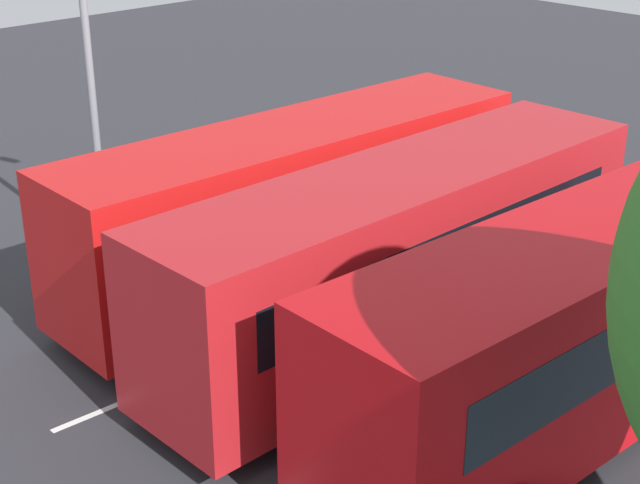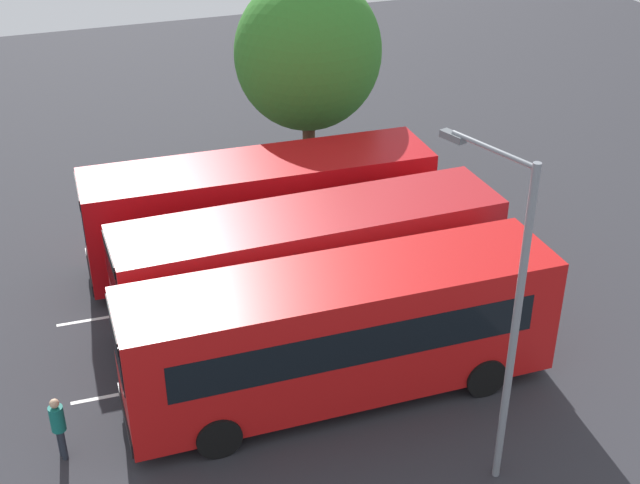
{
  "view_description": "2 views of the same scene",
  "coord_description": "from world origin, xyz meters",
  "views": [
    {
      "loc": [
        -11.93,
        -9.96,
        8.75
      ],
      "look_at": [
        -1.11,
        1.38,
        1.88
      ],
      "focal_mm": 54.36,
      "sensor_mm": 36.0,
      "label": 1
    },
    {
      "loc": [
        6.23,
        18.57,
        13.47
      ],
      "look_at": [
        -1.03,
        -1.01,
        1.74
      ],
      "focal_mm": 48.31,
      "sensor_mm": 36.0,
      "label": 2
    }
  ],
  "objects": [
    {
      "name": "ground_plane",
      "position": [
        0.0,
        0.0,
        0.0
      ],
      "size": [
        64.08,
        64.08,
        0.0
      ],
      "primitive_type": "plane",
      "color": "#2B2B30"
    },
    {
      "name": "bus_far_left",
      "position": [
        0.0,
        -3.4,
        1.84
      ],
      "size": [
        10.35,
        2.91,
        3.34
      ],
      "rotation": [
        0.0,
        0.0,
        -0.04
      ],
      "color": "#B70C11",
      "rests_on": "ground"
    },
    {
      "name": "bus_center_left",
      "position": [
        -0.3,
        0.16,
        1.84
      ],
      "size": [
        10.26,
        2.61,
        3.34
      ],
      "rotation": [
        0.0,
        0.0,
        -0.0
      ],
      "color": "#AD191E",
      "rests_on": "ground"
    },
    {
      "name": "bus_center_right",
      "position": [
        0.06,
        3.28,
        1.84
      ],
      "size": [
        10.32,
        2.81,
        3.34
      ],
      "rotation": [
        0.0,
        0.0,
        -0.03
      ],
      "color": "red",
      "rests_on": "ground"
    },
    {
      "name": "pedestrian",
      "position": [
        6.58,
        3.21,
        0.94
      ],
      "size": [
        0.4,
        0.4,
        1.61
      ],
      "rotation": [
        0.0,
        0.0,
        3.45
      ],
      "color": "#232833",
      "rests_on": "ground"
    },
    {
      "name": "street_lamp",
      "position": [
        -2.03,
        6.79,
        4.24
      ],
      "size": [
        0.84,
        2.35,
        7.34
      ],
      "rotation": [
        0.0,
        0.0,
        -1.28
      ],
      "color": "gray",
      "rests_on": "ground"
    },
    {
      "name": "lane_stripe_outer_left",
      "position": [
        0.0,
        -1.74,
        0.0
      ],
      "size": [
        12.52,
        0.74,
        0.01
      ],
      "primitive_type": "cube",
      "rotation": [
        0.0,
        0.0,
        -0.05
      ],
      "color": "silver",
      "rests_on": "ground"
    },
    {
      "name": "lane_stripe_inner_left",
      "position": [
        0.0,
        1.74,
        0.0
      ],
      "size": [
        12.52,
        0.74,
        0.01
      ],
      "primitive_type": "cube",
      "rotation": [
        0.0,
        0.0,
        -0.05
      ],
      "color": "silver",
      "rests_on": "ground"
    }
  ]
}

